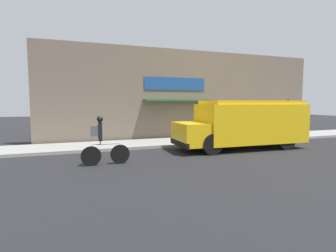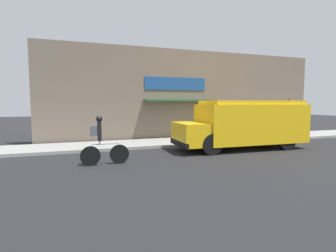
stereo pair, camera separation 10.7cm
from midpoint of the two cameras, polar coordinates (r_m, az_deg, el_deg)
name	(u,v)px [view 1 (the left image)]	position (r m, az deg, el deg)	size (l,w,h in m)	color
ground_plane	(213,145)	(13.98, 9.46, -4.10)	(70.00, 70.00, 0.00)	#232326
sidewalk	(202,140)	(15.06, 7.11, -3.14)	(28.00, 2.51, 0.14)	#999993
storefront	(190,95)	(16.25, 4.72, 6.76)	(17.75, 0.94, 5.39)	#756656
school_bus	(245,123)	(13.12, 16.18, 0.57)	(6.38, 2.71, 2.32)	yellow
cyclist	(102,141)	(9.58, -14.46, -3.28)	(1.72, 0.23, 1.77)	black
stop_sign_post	(288,111)	(17.52, 24.50, 3.00)	(0.45, 0.45, 2.35)	slate
trash_bin	(210,131)	(15.50, 8.92, -1.17)	(0.64, 0.64, 0.80)	#38383D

